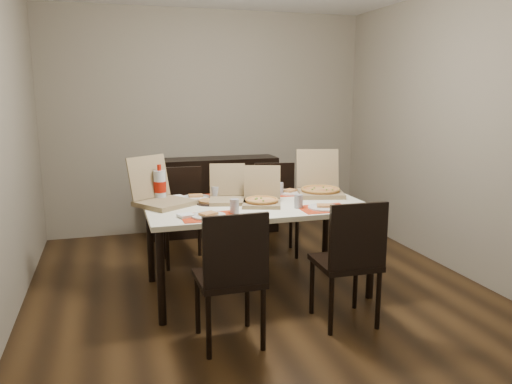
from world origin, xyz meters
TOP-DOWN VIEW (x-y plane):
  - ground at (0.00, 0.00)m, footprint 3.80×4.00m
  - room_walls at (0.00, 0.43)m, footprint 3.84×4.02m
  - sideboard at (0.00, 1.78)m, footprint 1.50×0.40m
  - dining_table at (-0.02, -0.06)m, footprint 1.80×1.00m
  - chair_near_left at (-0.45, -0.95)m, footprint 0.43×0.43m
  - chair_near_right at (0.42, -0.89)m, footprint 0.43×0.43m
  - chair_far_left at (-0.51, 0.86)m, footprint 0.43×0.43m
  - chair_far_right at (0.47, 0.88)m, footprint 0.49×0.49m
  - setting_near_left at (-0.45, -0.36)m, footprint 0.48×0.30m
  - setting_near_right at (0.40, -0.36)m, footprint 0.46×0.30m
  - setting_far_left at (-0.44, 0.28)m, footprint 0.46×0.30m
  - setting_far_right at (0.37, 0.27)m, footprint 0.47×0.30m
  - napkin_loose at (-0.07, -0.08)m, footprint 0.15×0.16m
  - pizza_box_center at (0.02, -0.10)m, footprint 0.40×0.42m
  - pizza_box_right at (0.64, 0.14)m, footprint 0.49×0.52m
  - pizza_box_left at (-0.78, 0.13)m, footprint 0.56×0.57m
  - pizza_box_extra at (-0.22, 0.10)m, footprint 0.37×0.40m
  - faina_plate at (-0.38, 0.06)m, footprint 0.24×0.24m
  - dip_bowl at (0.12, 0.12)m, footprint 0.15×0.15m
  - soda_bottle at (-0.77, 0.26)m, footprint 0.11×0.11m

SIDE VIEW (x-z plane):
  - ground at x=0.00m, z-range -0.02..0.00m
  - sideboard at x=0.00m, z-range 0.00..0.90m
  - chair_near_left at x=-0.45m, z-range 0.05..0.98m
  - chair_near_right at x=0.42m, z-range 0.05..0.98m
  - chair_far_left at x=-0.51m, z-range 0.05..0.98m
  - chair_far_right at x=0.47m, z-range 0.05..0.98m
  - dining_table at x=-0.02m, z-range 0.31..1.06m
  - napkin_loose at x=-0.07m, z-range 0.75..0.77m
  - faina_plate at x=-0.38m, z-range 0.75..0.78m
  - dip_bowl at x=0.12m, z-range 0.75..0.78m
  - setting_near_left at x=-0.45m, z-range 0.72..0.83m
  - setting_far_right at x=0.37m, z-range 0.72..0.83m
  - setting_far_left at x=-0.44m, z-range 0.72..0.83m
  - setting_near_right at x=0.40m, z-range 0.72..0.83m
  - pizza_box_center at x=0.02m, z-range 0.65..0.96m
  - pizza_box_extra at x=-0.22m, z-range 0.65..0.96m
  - pizza_box_right at x=0.64m, z-range 0.61..1.01m
  - pizza_box_left at x=-0.78m, z-range 0.62..1.01m
  - soda_bottle at x=-0.77m, z-range 0.73..1.04m
  - room_walls at x=0.00m, z-range 0.42..3.04m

